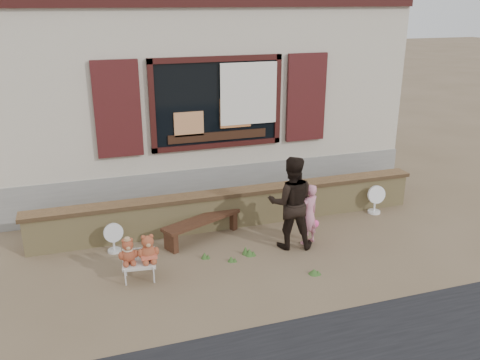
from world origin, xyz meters
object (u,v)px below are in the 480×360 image
object	(u,v)px
teddy_bear_right	(148,247)
bench	(202,224)
folding_chair	(139,263)
adult	(291,203)
teddy_bear_left	(128,250)
child	(309,214)

from	to	relation	value
teddy_bear_right	bench	bearing A→B (deg)	51.29
folding_chair	adult	size ratio (longest dim) A/B	0.33
teddy_bear_left	teddy_bear_right	xyz separation A→B (m)	(0.28, -0.03, 0.02)
bench	child	distance (m)	1.80
teddy_bear_right	child	xyz separation A→B (m)	(2.69, 0.33, 0.02)
teddy_bear_left	child	distance (m)	2.98
bench	teddy_bear_right	distance (m)	1.48
teddy_bear_left	teddy_bear_right	distance (m)	0.28
folding_chair	child	distance (m)	2.86
folding_chair	child	size ratio (longest dim) A/B	0.50
teddy_bear_left	adult	world-z (taller)	adult
bench	folding_chair	bearing A→B (deg)	-164.58
folding_chair	teddy_bear_left	xyz separation A→B (m)	(-0.14, 0.02, 0.22)
folding_chair	teddy_bear_right	world-z (taller)	teddy_bear_right
child	adult	distance (m)	0.42
bench	teddy_bear_right	world-z (taller)	teddy_bear_right
teddy_bear_right	adult	bearing A→B (deg)	14.61
teddy_bear_right	teddy_bear_left	bearing A→B (deg)	180.00
teddy_bear_left	teddy_bear_right	bearing A→B (deg)	-0.00
adult	teddy_bear_left	bearing A→B (deg)	22.68
folding_chair	teddy_bear_right	distance (m)	0.28
teddy_bear_right	adult	distance (m)	2.39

